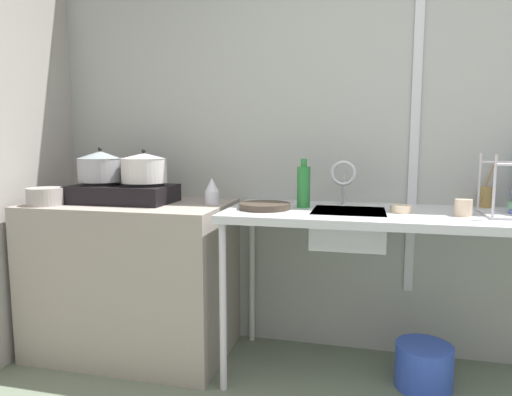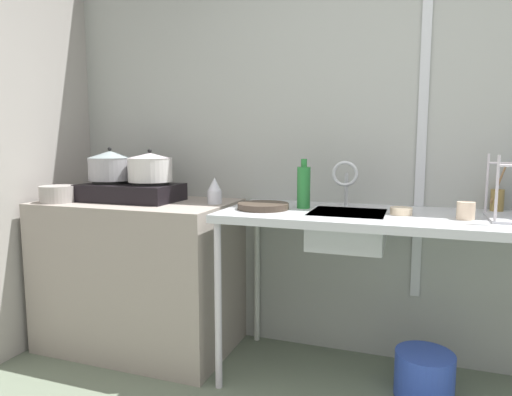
% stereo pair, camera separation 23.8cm
% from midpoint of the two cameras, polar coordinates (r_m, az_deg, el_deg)
% --- Properties ---
extents(wall_back, '(5.32, 0.10, 2.59)m').
position_cam_midpoint_polar(wall_back, '(2.66, 18.76, 7.87)').
color(wall_back, '#9B9E99').
rests_on(wall_back, ground).
extents(wall_metal_strip, '(0.05, 0.01, 2.07)m').
position_cam_midpoint_polar(wall_metal_strip, '(2.60, 17.42, 10.80)').
color(wall_metal_strip, silver).
extents(counter_concrete, '(1.13, 0.66, 0.90)m').
position_cam_midpoint_polar(counter_concrete, '(2.79, -17.95, -9.75)').
color(counter_concrete, gray).
rests_on(counter_concrete, ground).
extents(counter_sink, '(1.65, 0.66, 0.90)m').
position_cam_midpoint_polar(counter_sink, '(2.30, 13.82, -3.25)').
color(counter_sink, silver).
rests_on(counter_sink, ground).
extents(stove, '(0.58, 0.34, 0.12)m').
position_cam_midpoint_polar(stove, '(2.72, -19.20, 0.59)').
color(stove, black).
rests_on(stove, counter_concrete).
extents(pot_on_left_burner, '(0.26, 0.26, 0.20)m').
position_cam_midpoint_polar(pot_on_left_burner, '(2.79, -21.75, 3.81)').
color(pot_on_left_burner, '#97959B').
rests_on(pot_on_left_burner, stove).
extents(pot_on_right_burner, '(0.26, 0.26, 0.19)m').
position_cam_midpoint_polar(pot_on_right_burner, '(2.63, -16.77, 3.74)').
color(pot_on_right_burner, silver).
rests_on(pot_on_right_burner, stove).
extents(pot_beside_stove, '(0.20, 0.20, 0.10)m').
position_cam_midpoint_polar(pot_beside_stove, '(2.79, -27.76, 0.17)').
color(pot_beside_stove, '#9F9792').
rests_on(pot_beside_stove, counter_concrete).
extents(percolator, '(0.08, 0.08, 0.15)m').
position_cam_midpoint_polar(percolator, '(2.52, -8.41, 0.83)').
color(percolator, silver).
rests_on(percolator, counter_concrete).
extents(sink_basin, '(0.37, 0.35, 0.18)m').
position_cam_midpoint_polar(sink_basin, '(2.31, 8.93, -3.84)').
color(sink_basin, silver).
rests_on(sink_basin, counter_sink).
extents(faucet, '(0.14, 0.08, 0.25)m').
position_cam_midpoint_polar(faucet, '(2.43, 8.44, 2.81)').
color(faucet, silver).
rests_on(faucet, counter_sink).
extents(frying_pan, '(0.27, 0.27, 0.03)m').
position_cam_midpoint_polar(frying_pan, '(2.31, -1.82, -1.07)').
color(frying_pan, '#3E3228').
rests_on(frying_pan, counter_sink).
extents(cup_by_rack, '(0.08, 0.08, 0.08)m').
position_cam_midpoint_polar(cup_by_rack, '(2.27, 22.50, -1.16)').
color(cup_by_rack, beige).
rests_on(cup_by_rack, counter_sink).
extents(small_bowl_on_drainboard, '(0.10, 0.10, 0.04)m').
position_cam_midpoint_polar(small_bowl_on_drainboard, '(2.28, 15.38, -1.37)').
color(small_bowl_on_drainboard, beige).
rests_on(small_bowl_on_drainboard, counter_sink).
extents(bottle_by_sink, '(0.07, 0.07, 0.26)m').
position_cam_midpoint_polar(bottle_by_sink, '(2.37, 3.31, 1.51)').
color(bottle_by_sink, '#287834').
rests_on(bottle_by_sink, counter_sink).
extents(utensil_jar, '(0.08, 0.06, 0.23)m').
position_cam_midpoint_polar(utensil_jar, '(2.62, 25.28, 0.15)').
color(utensil_jar, olive).
rests_on(utensil_jar, counter_sink).
extents(bucket_on_floor, '(0.28, 0.28, 0.22)m').
position_cam_midpoint_polar(bucket_on_floor, '(2.51, 18.14, -19.97)').
color(bucket_on_floor, blue).
rests_on(bucket_on_floor, ground).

